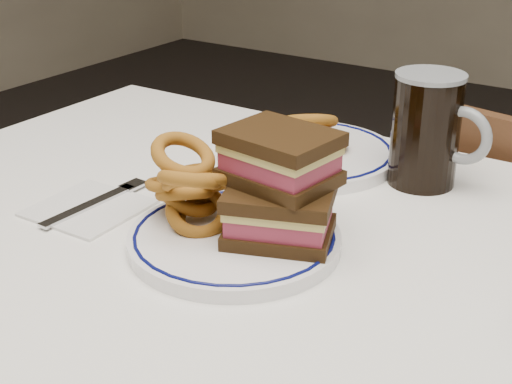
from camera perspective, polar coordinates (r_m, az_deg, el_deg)
The scene contains 10 objects.
dining_table at distance 0.91m, azimuth 1.76°, elevation -10.35°, with size 1.27×0.87×0.75m.
chair_far at distance 1.43m, azimuth 19.55°, elevation -7.56°, with size 0.44×0.44×0.81m.
main_plate at distance 0.86m, azimuth -1.73°, elevation -3.72°, with size 0.26×0.26×0.02m.
reuben_sandwich at distance 0.82m, azimuth 1.91°, elevation 0.51°, with size 0.15×0.14×0.13m.
onion_rings_main at distance 0.87m, azimuth -5.35°, elevation 0.38°, with size 0.13×0.12×0.12m.
ketchup_ramekin at distance 0.94m, azimuth 0.10°, elevation 0.62°, with size 0.06×0.06×0.03m.
beer_mug at distance 1.03m, azimuth 13.59°, elevation 4.91°, with size 0.15×0.10×0.16m.
far_plate at distance 1.11m, azimuth 4.14°, elevation 3.12°, with size 0.28×0.28×0.02m.
onion_rings_far at distance 1.10m, azimuth 4.12°, elevation 4.72°, with size 0.13×0.13×0.09m.
napkin_fork at distance 0.98m, azimuth -13.08°, elevation -1.15°, with size 0.14×0.18×0.01m.
Camera 1 is at (0.39, -0.64, 1.17)m, focal length 50.00 mm.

